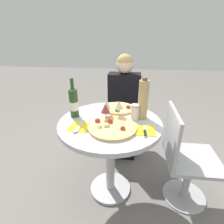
{
  "coord_description": "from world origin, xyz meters",
  "views": [
    {
      "loc": [
        0.15,
        -1.23,
        1.4
      ],
      "look_at": [
        0.02,
        -0.04,
        0.84
      ],
      "focal_mm": 28.0,
      "sensor_mm": 36.0,
      "label": 1
    }
  ],
  "objects_px": {
    "seated_diner": "(123,111)",
    "chair_empty_side": "(184,160)",
    "pizza_large": "(112,127)",
    "chair_behind_diner": "(124,115)",
    "tall_carafe": "(143,100)",
    "dining_table": "(110,136)",
    "wine_bottle": "(74,102)"
  },
  "relations": [
    {
      "from": "dining_table",
      "to": "chair_behind_diner",
      "type": "xyz_separation_m",
      "value": [
        0.07,
        0.8,
        -0.18
      ]
    },
    {
      "from": "tall_carafe",
      "to": "chair_behind_diner",
      "type": "bearing_deg",
      "value": 104.25
    },
    {
      "from": "seated_diner",
      "to": "chair_empty_side",
      "type": "height_order",
      "value": "seated_diner"
    },
    {
      "from": "wine_bottle",
      "to": "chair_behind_diner",
      "type": "bearing_deg",
      "value": 62.78
    },
    {
      "from": "seated_diner",
      "to": "wine_bottle",
      "type": "distance_m",
      "value": 0.79
    },
    {
      "from": "seated_diner",
      "to": "chair_empty_side",
      "type": "distance_m",
      "value": 0.88
    },
    {
      "from": "wine_bottle",
      "to": "tall_carafe",
      "type": "xyz_separation_m",
      "value": [
        0.56,
        0.03,
        0.04
      ]
    },
    {
      "from": "chair_behind_diner",
      "to": "tall_carafe",
      "type": "relative_size",
      "value": 2.55
    },
    {
      "from": "seated_diner",
      "to": "chair_empty_side",
      "type": "relative_size",
      "value": 1.37
    },
    {
      "from": "chair_empty_side",
      "to": "pizza_large",
      "type": "distance_m",
      "value": 0.69
    },
    {
      "from": "dining_table",
      "to": "chair_behind_diner",
      "type": "distance_m",
      "value": 0.83
    },
    {
      "from": "wine_bottle",
      "to": "seated_diner",
      "type": "bearing_deg",
      "value": 57.77
    },
    {
      "from": "chair_empty_side",
      "to": "wine_bottle",
      "type": "height_order",
      "value": "wine_bottle"
    },
    {
      "from": "tall_carafe",
      "to": "wine_bottle",
      "type": "bearing_deg",
      "value": -176.57
    },
    {
      "from": "wine_bottle",
      "to": "chair_empty_side",
      "type": "bearing_deg",
      "value": -4.17
    },
    {
      "from": "seated_diner",
      "to": "pizza_large",
      "type": "height_order",
      "value": "seated_diner"
    },
    {
      "from": "seated_diner",
      "to": "dining_table",
      "type": "bearing_deg",
      "value": 83.6
    },
    {
      "from": "seated_diner",
      "to": "wine_bottle",
      "type": "relative_size",
      "value": 3.63
    },
    {
      "from": "chair_behind_diner",
      "to": "wine_bottle",
      "type": "distance_m",
      "value": 0.95
    },
    {
      "from": "pizza_large",
      "to": "chair_behind_diner",
      "type": "bearing_deg",
      "value": 87.01
    },
    {
      "from": "chair_behind_diner",
      "to": "chair_empty_side",
      "type": "bearing_deg",
      "value": 124.07
    },
    {
      "from": "pizza_large",
      "to": "wine_bottle",
      "type": "distance_m",
      "value": 0.39
    },
    {
      "from": "seated_diner",
      "to": "tall_carafe",
      "type": "xyz_separation_m",
      "value": [
        0.18,
        -0.57,
        0.37
      ]
    },
    {
      "from": "pizza_large",
      "to": "dining_table",
      "type": "bearing_deg",
      "value": 103.59
    },
    {
      "from": "pizza_large",
      "to": "wine_bottle",
      "type": "xyz_separation_m",
      "value": [
        -0.33,
        0.17,
        0.11
      ]
    },
    {
      "from": "chair_behind_diner",
      "to": "tall_carafe",
      "type": "distance_m",
      "value": 0.88
    },
    {
      "from": "wine_bottle",
      "to": "tall_carafe",
      "type": "bearing_deg",
      "value": 3.43
    },
    {
      "from": "dining_table",
      "to": "chair_empty_side",
      "type": "relative_size",
      "value": 0.96
    },
    {
      "from": "wine_bottle",
      "to": "pizza_large",
      "type": "bearing_deg",
      "value": -27.27
    },
    {
      "from": "seated_diner",
      "to": "tall_carafe",
      "type": "relative_size",
      "value": 3.48
    },
    {
      "from": "seated_diner",
      "to": "pizza_large",
      "type": "distance_m",
      "value": 0.81
    },
    {
      "from": "seated_diner",
      "to": "chair_empty_side",
      "type": "xyz_separation_m",
      "value": [
        0.55,
        -0.67,
        -0.11
      ]
    }
  ]
}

